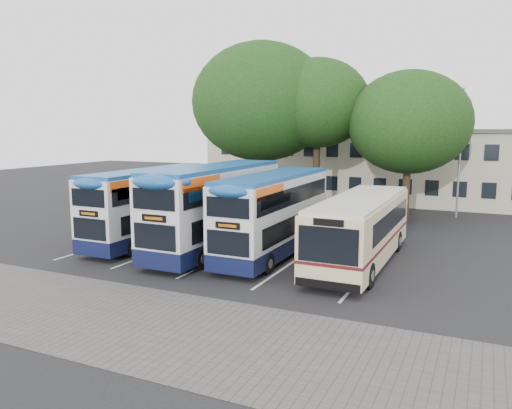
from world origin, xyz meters
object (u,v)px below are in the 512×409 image
object	(u,v)px
lamp_post	(460,145)
tree_mid	(318,103)
bus_dd_left	(153,202)
bus_dd_mid	(217,204)
bus_dd_right	(275,211)
tree_right	(409,122)
bus_single	(361,226)
tree_left	(262,102)

from	to	relation	value
lamp_post	tree_mid	world-z (taller)	tree_mid
tree_mid	bus_dd_left	distance (m)	14.61
bus_dd_mid	bus_dd_right	bearing A→B (deg)	6.54
tree_right	bus_dd_right	distance (m)	13.71
tree_mid	bus_single	distance (m)	14.72
lamp_post	tree_left	bearing A→B (deg)	-166.41
tree_right	bus_dd_mid	xyz separation A→B (m)	(-7.59, -12.53, -4.23)
tree_right	bus_single	size ratio (longest dim) A/B	0.96
lamp_post	tree_left	world-z (taller)	tree_left
tree_right	bus_dd_left	xyz separation A→B (m)	(-11.76, -12.31, -4.42)
bus_dd_left	bus_single	size ratio (longest dim) A/B	0.92
tree_mid	bus_single	bearing A→B (deg)	-62.79
lamp_post	bus_dd_left	xyz separation A→B (m)	(-14.86, -15.11, -2.86)
bus_dd_left	bus_dd_right	world-z (taller)	bus_dd_right
tree_left	bus_dd_right	distance (m)	14.41
tree_mid	bus_dd_mid	world-z (taller)	tree_mid
tree_mid	bus_single	size ratio (longest dim) A/B	1.06
tree_right	bus_single	distance (m)	12.85
lamp_post	tree_mid	size ratio (longest dim) A/B	0.81
bus_dd_left	bus_dd_right	bearing A→B (deg)	1.09
tree_left	tree_right	bearing A→B (deg)	2.66
lamp_post	bus_dd_left	distance (m)	21.39
tree_left	bus_single	bearing A→B (deg)	-48.04
tree_right	bus_dd_left	world-z (taller)	tree_right
bus_single	bus_dd_right	bearing A→B (deg)	-176.16
tree_right	bus_dd_right	world-z (taller)	tree_right
lamp_post	bus_dd_right	bearing A→B (deg)	-116.94
lamp_post	tree_right	xyz separation A→B (m)	(-3.10, -2.80, 1.56)
tree_left	tree_mid	size ratio (longest dim) A/B	1.12
tree_mid	tree_left	bearing A→B (deg)	-173.75
tree_left	bus_single	world-z (taller)	tree_left
bus_dd_mid	bus_single	xyz separation A→B (m)	(7.34, 0.64, -0.64)
bus_dd_right	bus_dd_left	bearing A→B (deg)	-178.91
lamp_post	bus_dd_right	world-z (taller)	lamp_post
tree_right	bus_single	world-z (taller)	tree_right
tree_left	bus_single	xyz separation A→B (m)	(10.25, -11.40, -6.39)
tree_right	bus_single	bearing A→B (deg)	-91.22
bus_dd_mid	bus_dd_right	world-z (taller)	bus_dd_mid
tree_left	bus_single	size ratio (longest dim) A/B	1.19
lamp_post	bus_dd_left	size ratio (longest dim) A/B	0.93
tree_left	bus_dd_mid	bearing A→B (deg)	-76.40
bus_dd_right	bus_single	distance (m)	4.29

